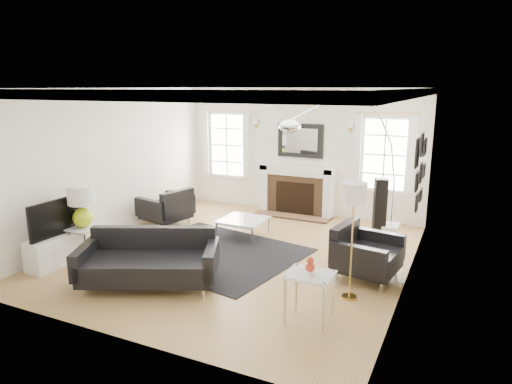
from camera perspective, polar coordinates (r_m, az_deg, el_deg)
The scene contains 25 objects.
floor at distance 7.97m, azimuth -2.03°, elevation -7.72°, with size 6.00×6.00×0.00m, color #9C7641.
back_wall at distance 10.31m, azimuth 5.61°, elevation 5.05°, with size 5.50×0.04×2.80m, color white.
front_wall at distance 5.19m, azimuth -17.56°, elevation -3.55°, with size 5.50×0.04×2.80m, color white.
left_wall at distance 9.17m, azimuth -17.59°, elevation 3.50°, with size 0.04×6.00×2.80m, color white.
right_wall at distance 6.80m, azimuth 18.94°, elevation 0.23°, with size 0.04×6.00×2.80m, color white.
ceiling at distance 7.45m, azimuth -2.20°, elevation 12.85°, with size 5.50×6.00×0.02m, color white.
crown_molding at distance 7.45m, azimuth -2.20°, elevation 12.39°, with size 5.50×6.00×0.12m, color white.
fireplace at distance 10.27m, azimuth 5.11°, elevation 0.17°, with size 1.70×0.69×1.11m.
mantel_mirror at distance 10.23m, azimuth 5.55°, elevation 6.41°, with size 1.05×0.07×0.75m.
window_left at distance 11.01m, azimuth -3.62°, elevation 5.91°, with size 1.24×0.15×1.62m.
window_right at distance 9.79m, azimuth 15.78°, elevation 4.54°, with size 1.24×0.15×1.62m.
gallery_wall at distance 8.04m, azimuth 19.87°, elevation 3.03°, with size 0.04×1.73×1.29m.
tv_unit at distance 8.06m, azimuth -23.65°, elevation -6.14°, with size 0.35×1.00×1.09m.
area_rug at distance 8.04m, azimuth -5.33°, elevation -7.53°, with size 2.86×2.38×0.01m, color black.
sofa at distance 6.87m, azimuth -13.14°, elevation -8.45°, with size 2.15×1.62×0.64m.
armchair_left at distance 9.66m, azimuth -10.97°, elevation -2.01°, with size 1.03×1.10×0.64m.
armchair_right at distance 7.12m, azimuth 13.31°, elevation -7.52°, with size 1.00×1.09×0.66m.
coffee_table at distance 8.70m, azimuth -1.60°, elevation -3.58°, with size 0.82×0.82×0.37m.
side_table_left at distance 8.08m, azimuth -20.66°, elevation -4.85°, with size 0.52×0.52×0.57m.
nesting_table at distance 5.69m, azimuth 6.73°, elevation -11.21°, with size 0.56×0.47×0.62m.
gourd_lamp at distance 7.94m, azimuth -20.95°, elevation -1.35°, with size 0.44×0.44×0.70m.
orange_vase at distance 5.60m, azimuth 6.79°, elevation -9.09°, with size 0.12×0.12×0.19m.
arc_floor_lamp at distance 8.40m, azimuth 10.98°, elevation 3.60°, with size 1.93×1.79×2.74m.
stick_floor_lamp at distance 6.06m, azimuth 12.15°, elevation -0.86°, with size 0.33×0.33×1.61m.
speaker_tower at distance 9.02m, azimuth 15.22°, elevation -1.91°, with size 0.23×0.23×1.13m, color black.
Camera 1 is at (3.44, -6.61, 2.83)m, focal length 32.00 mm.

